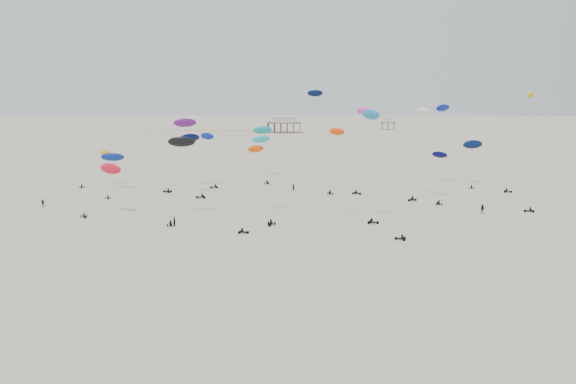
{
  "coord_description": "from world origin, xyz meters",
  "views": [
    {
      "loc": [
        2.7,
        -6.6,
        23.35
      ],
      "look_at": [
        0.0,
        88.0,
        7.0
      ],
      "focal_mm": 35.0,
      "sensor_mm": 36.0,
      "label": 1
    }
  ],
  "objects_px": {
    "rig_9": "(377,138)",
    "spectator_0": "(174,225)",
    "rig_0": "(102,159)",
    "rig_4": "(362,134)",
    "pavilion_main": "(284,126)",
    "pavilion_small": "(388,125)"
  },
  "relations": [
    {
      "from": "rig_4",
      "to": "rig_9",
      "type": "distance_m",
      "value": 37.57
    },
    {
      "from": "pavilion_main",
      "to": "spectator_0",
      "type": "bearing_deg",
      "value": -92.4
    },
    {
      "from": "rig_9",
      "to": "spectator_0",
      "type": "xyz_separation_m",
      "value": [
        -36.37,
        -0.93,
        -15.88
      ]
    },
    {
      "from": "rig_0",
      "to": "spectator_0",
      "type": "height_order",
      "value": "rig_0"
    },
    {
      "from": "rig_0",
      "to": "spectator_0",
      "type": "xyz_separation_m",
      "value": [
        29.1,
        -44.9,
        -6.87
      ]
    },
    {
      "from": "rig_0",
      "to": "spectator_0",
      "type": "bearing_deg",
      "value": 108.25
    },
    {
      "from": "pavilion_main",
      "to": "pavilion_small",
      "type": "bearing_deg",
      "value": 23.2
    },
    {
      "from": "rig_4",
      "to": "rig_9",
      "type": "bearing_deg",
      "value": 33.33
    },
    {
      "from": "pavilion_main",
      "to": "rig_0",
      "type": "bearing_deg",
      "value": -100.61
    },
    {
      "from": "pavilion_small",
      "to": "rig_0",
      "type": "distance_m",
      "value": 266.63
    },
    {
      "from": "pavilion_small",
      "to": "rig_9",
      "type": "distance_m",
      "value": 290.56
    },
    {
      "from": "rig_4",
      "to": "rig_9",
      "type": "relative_size",
      "value": 0.9
    },
    {
      "from": "rig_0",
      "to": "rig_4",
      "type": "distance_m",
      "value": 67.41
    },
    {
      "from": "rig_9",
      "to": "spectator_0",
      "type": "distance_m",
      "value": 39.69
    },
    {
      "from": "pavilion_small",
      "to": "rig_4",
      "type": "height_order",
      "value": "rig_4"
    },
    {
      "from": "spectator_0",
      "to": "rig_9",
      "type": "bearing_deg",
      "value": -136.85
    },
    {
      "from": "rig_4",
      "to": "rig_9",
      "type": "height_order",
      "value": "rig_9"
    },
    {
      "from": "pavilion_main",
      "to": "pavilion_small",
      "type": "distance_m",
      "value": 76.16
    },
    {
      "from": "rig_4",
      "to": "spectator_0",
      "type": "distance_m",
      "value": 55.56
    },
    {
      "from": "rig_0",
      "to": "rig_9",
      "type": "xyz_separation_m",
      "value": [
        65.47,
        -43.97,
        9.0
      ]
    },
    {
      "from": "pavilion_small",
      "to": "spectator_0",
      "type": "xyz_separation_m",
      "value": [
        -80.8,
        -287.81,
        -3.49
      ]
    },
    {
      "from": "rig_0",
      "to": "rig_9",
      "type": "height_order",
      "value": "rig_9"
    }
  ]
}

